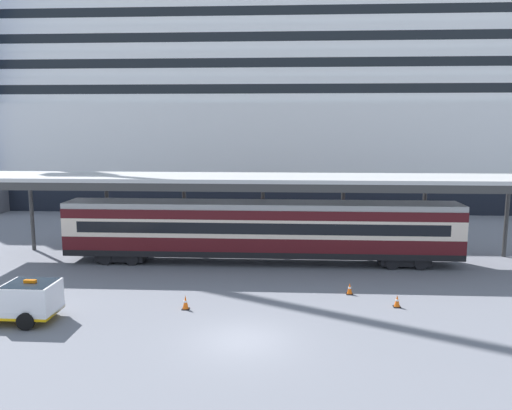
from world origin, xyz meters
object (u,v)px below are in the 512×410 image
object	(u,v)px
cruise_ship	(357,93)
traffic_cone_near	(397,301)
train_carriage	(261,229)
service_truck	(12,301)
traffic_cone_far	(186,302)
traffic_cone_mid	(350,289)

from	to	relation	value
cruise_ship	traffic_cone_near	world-z (taller)	cruise_ship
train_carriage	service_truck	size ratio (longest dim) A/B	4.96
cruise_ship	train_carriage	world-z (taller)	cruise_ship
traffic_cone_far	traffic_cone_near	bearing A→B (deg)	4.94
cruise_ship	traffic_cone_mid	bearing A→B (deg)	-97.70
traffic_cone_near	traffic_cone_far	bearing A→B (deg)	-175.06
train_carriage	traffic_cone_near	size ratio (longest dim) A/B	40.36
traffic_cone_far	train_carriage	bearing A→B (deg)	69.42
traffic_cone_near	traffic_cone_mid	distance (m)	2.85
train_carriage	service_truck	xyz separation A→B (m)	(-11.13, -10.91, -1.33)
traffic_cone_near	traffic_cone_far	xyz separation A→B (m)	(-10.62, -0.92, 0.04)
train_carriage	traffic_cone_far	size ratio (longest dim) A/B	36.01
service_truck	train_carriage	bearing A→B (deg)	44.44
cruise_ship	traffic_cone_far	xyz separation A→B (m)	(-13.70, -41.50, -12.77)
service_truck	traffic_cone_near	world-z (taller)	service_truck
cruise_ship	service_truck	distance (m)	50.02
traffic_cone_near	traffic_cone_far	world-z (taller)	traffic_cone_far
service_truck	traffic_cone_near	xyz separation A→B (m)	(18.40, 2.92, -0.68)
traffic_cone_mid	service_truck	bearing A→B (deg)	-163.57
cruise_ship	train_carriage	size ratio (longest dim) A/B	5.26
traffic_cone_mid	traffic_cone_far	distance (m)	8.92
train_carriage	cruise_ship	bearing A→B (deg)	72.37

